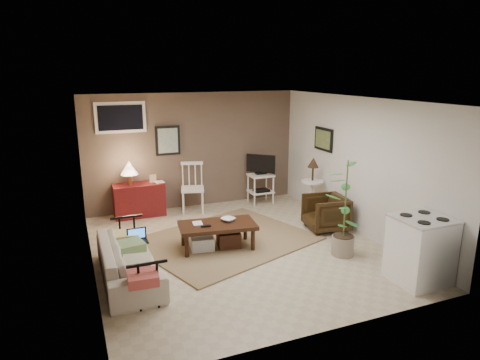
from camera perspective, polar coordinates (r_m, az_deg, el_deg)
name	(u,v)px	position (r m, az deg, el deg)	size (l,w,h in m)	color
floor	(238,248)	(7.09, -0.21, -9.10)	(5.00, 5.00, 0.00)	#C1B293
art_back	(168,141)	(8.82, -9.60, 5.22)	(0.50, 0.03, 0.60)	black
art_right	(324,139)	(8.57, 11.09, 5.36)	(0.03, 0.60, 0.45)	black
window	(121,118)	(8.61, -15.64, 8.03)	(0.96, 0.03, 0.60)	white
rug	(225,240)	(7.39, -1.95, -8.00)	(2.73, 2.18, 0.03)	#88694F
coffee_table	(217,234)	(6.98, -3.09, -7.22)	(1.30, 0.79, 0.46)	#33160E
sofa	(128,255)	(6.18, -14.66, -9.61)	(1.84, 0.54, 0.72)	beige
sofa_pillows	(134,255)	(5.96, -14.00, -9.63)	(0.35, 1.75, 0.12)	beige
sofa_end_rails	(136,257)	(6.22, -13.65, -9.92)	(0.50, 1.84, 0.62)	black
laptop	(137,238)	(6.45, -13.54, -7.48)	(0.28, 0.21, 0.19)	black
red_console	(138,197)	(8.73, -13.41, -2.20)	(0.99, 0.44, 1.14)	maroon
spindle_chair	(193,189)	(8.81, -6.35, -1.19)	(0.56, 0.56, 1.01)	white
tv_stand	(261,178)	(9.27, 2.80, 0.30)	(0.51, 0.49, 1.08)	white
side_table	(312,180)	(8.57, 9.64, 0.04)	(0.44, 0.44, 1.18)	white
armchair	(326,211)	(7.91, 11.34, -4.11)	(0.69, 0.64, 0.71)	black
potted_plant	(345,205)	(6.77, 13.86, -3.25)	(0.39, 0.39, 1.55)	gray
stove	(421,250)	(6.37, 22.93, -8.55)	(0.72, 0.67, 0.94)	white
bowl	(228,215)	(6.99, -1.59, -4.64)	(0.22, 0.05, 0.22)	#33160E
book_table	(193,218)	(6.88, -6.32, -5.09)	(0.15, 0.02, 0.21)	#33160E
book_console	(155,177)	(8.62, -11.29, 0.35)	(0.18, 0.02, 0.24)	#33160E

